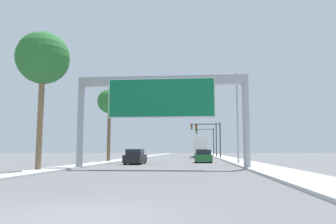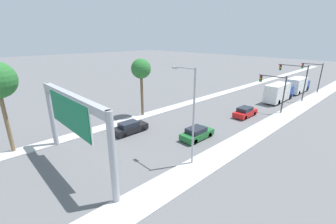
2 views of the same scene
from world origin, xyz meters
name	(u,v)px [view 1 (image 1 of 2)]	position (x,y,z in m)	size (l,w,h in m)	color
ground_plane	(77,216)	(0.00, 0.00, 0.00)	(300.00, 300.00, 0.00)	slate
sidewalk_right	(221,157)	(7.75, 60.00, 0.07)	(3.00, 120.00, 0.15)	#B6B6B6
median_strip_left	(147,157)	(-7.25, 60.00, 0.07)	(2.00, 120.00, 0.15)	#B6B6B6
sign_gantry	(161,98)	(0.00, 17.87, 5.45)	(13.43, 0.73, 7.18)	#9EA0A5
car_near_center	(135,157)	(-3.50, 26.03, 0.71)	(1.72, 4.54, 1.50)	black
car_far_center	(201,155)	(3.50, 42.42, 0.71)	(1.82, 4.46, 1.51)	red
car_mid_left	(203,156)	(3.50, 30.86, 0.69)	(1.89, 4.38, 1.45)	#1E662D
truck_box_primary	(199,149)	(3.50, 65.23, 1.69)	(2.49, 8.24, 3.32)	navy
truck_box_secondary	(200,148)	(3.50, 54.89, 1.75)	(2.40, 8.71, 3.47)	navy
traffic_light_near_intersection	(212,134)	(5.34, 48.00, 4.07)	(4.41, 0.32, 6.01)	#2D2D30
traffic_light_mid_block	(208,133)	(5.12, 58.00, 4.66)	(5.34, 0.32, 6.86)	#2D2D30
traffic_light_far_intersection	(208,137)	(5.45, 68.00, 4.30)	(4.24, 0.32, 6.41)	#2D2D30
palm_tree_foreground	(43,59)	(-7.85, 14.08, 7.66)	(3.61, 3.61, 9.56)	brown
palm_tree_background	(109,103)	(-7.69, 31.24, 7.11)	(2.92, 2.92, 8.74)	brown
street_lamp_right	(234,110)	(6.52, 26.08, 5.45)	(2.77, 0.28, 9.27)	#9EA0A5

